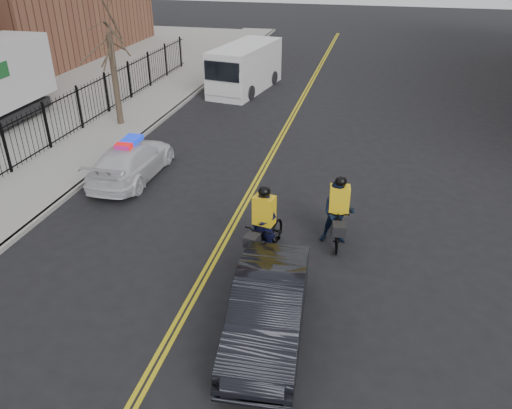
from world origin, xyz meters
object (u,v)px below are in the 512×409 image
at_px(dark_sedan, 268,309).
at_px(cargo_van, 244,69).
at_px(cyclist_near, 264,232).
at_px(cyclist_far, 338,217).
at_px(police_cruiser, 132,161).

height_order(dark_sedan, cargo_van, cargo_van).
height_order(dark_sedan, cyclist_near, cyclist_near).
bearing_deg(cargo_van, cyclist_far, -56.67).
distance_m(dark_sedan, cyclist_near, 3.21).
relative_size(cargo_van, cyclist_near, 2.77).
bearing_deg(dark_sedan, cyclist_near, 99.55).
distance_m(police_cruiser, cyclist_near, 6.95).
relative_size(cyclist_near, cyclist_far, 1.06).
xyz_separation_m(cyclist_near, cyclist_far, (1.91, 1.12, 0.09)).
height_order(cyclist_near, cyclist_far, cyclist_near).
distance_m(dark_sedan, cargo_van, 20.18).
bearing_deg(cyclist_near, police_cruiser, 158.53).
relative_size(police_cruiser, cyclist_far, 2.14).
relative_size(dark_sedan, cyclist_near, 1.94).
relative_size(police_cruiser, dark_sedan, 1.04).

